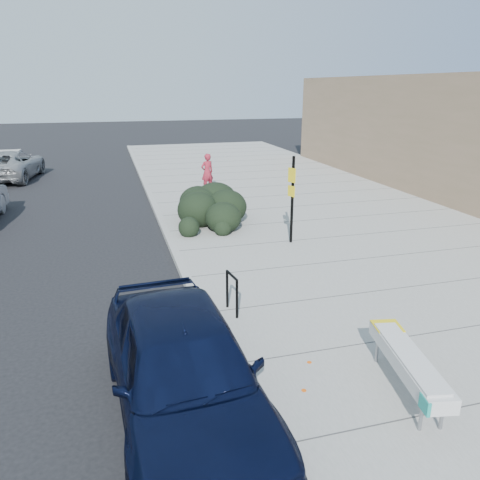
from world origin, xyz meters
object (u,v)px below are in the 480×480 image
Objects in this scene: pedestrian at (207,172)px; suv_silver at (11,165)px; bench at (408,362)px; sign_post at (292,195)px; sedan_navy at (183,368)px; bike_rack at (232,290)px.

suv_silver is at bearing -53.04° from pedestrian.
bench is at bearing 120.46° from suv_silver.
suv_silver is 11.10m from pedestrian.
sign_post is at bearing 132.93° from suv_silver.
bench is 3.40m from sedan_navy.
sedan_navy is 0.93× the size of suv_silver.
bike_rack is at bearing -146.81° from sign_post.
bike_rack is at bearing 61.73° from pedestrian.
bench is 0.87× the size of sign_post.
bench is 7.43m from sign_post.
bench is at bearing 70.86° from pedestrian.
suv_silver is (-5.72, 20.97, -0.11)m from sedan_navy.
sign_post is at bearing 77.63° from pedestrian.
sedan_navy is 15.12m from pedestrian.
sedan_navy is (-4.34, -6.79, -0.78)m from sign_post.
suv_silver is at bearing 102.13° from sedan_navy.
sign_post is 8.01m from pedestrian.
sign_post is at bearing 46.79° from bike_rack.
bike_rack is 0.33× the size of sign_post.
sedan_navy is 21.74m from suv_silver.
pedestrian is at bearing 73.18° from bike_rack.
pedestrian is at bearing 153.30° from suv_silver.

